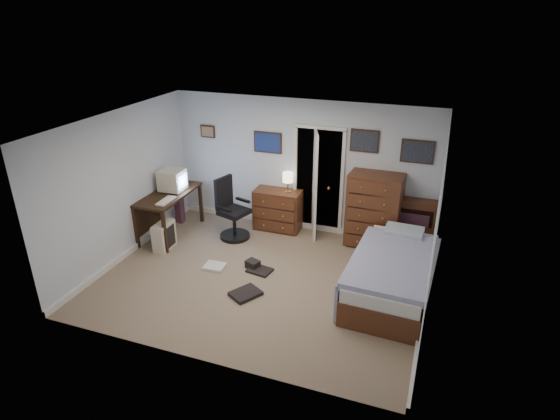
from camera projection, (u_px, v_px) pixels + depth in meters
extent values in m
cube|color=#85735C|center=(262.00, 279.00, 7.50)|extent=(5.00, 4.00, 0.02)
cube|color=black|center=(168.00, 194.00, 8.60)|extent=(0.70, 1.46, 0.04)
cube|color=black|center=(136.00, 228.00, 8.26)|extent=(0.06, 0.06, 0.79)
cube|color=black|center=(165.00, 233.00, 8.10)|extent=(0.06, 0.06, 0.79)
cube|color=black|center=(175.00, 200.00, 9.44)|extent=(0.06, 0.06, 0.79)
cube|color=black|center=(201.00, 203.00, 9.27)|extent=(0.06, 0.06, 0.79)
cube|color=black|center=(156.00, 210.00, 8.84)|extent=(0.07, 1.34, 0.56)
cube|color=beige|center=(172.00, 180.00, 8.62)|extent=(0.43, 0.41, 0.38)
cube|color=#8CB2F2|center=(183.00, 181.00, 8.56)|extent=(0.02, 0.31, 0.24)
cube|color=beige|center=(173.00, 190.00, 8.71)|extent=(0.28, 0.28, 0.02)
cube|color=beige|center=(166.00, 201.00, 8.23)|extent=(0.18, 0.45, 0.03)
cube|color=beige|center=(164.00, 236.00, 8.29)|extent=(0.23, 0.47, 0.50)
cube|color=black|center=(170.00, 237.00, 8.26)|extent=(0.01, 0.33, 0.39)
cylinder|color=black|center=(235.00, 236.00, 8.78)|extent=(0.69, 0.69, 0.06)
cylinder|color=black|center=(234.00, 224.00, 8.68)|extent=(0.08, 0.08, 0.43)
cube|color=black|center=(234.00, 212.00, 8.58)|extent=(0.59, 0.59, 0.09)
cube|color=black|center=(224.00, 192.00, 8.57)|extent=(0.19, 0.43, 0.59)
cube|color=black|center=(224.00, 209.00, 8.33)|extent=(0.32, 0.14, 0.04)
cube|color=black|center=(243.00, 200.00, 8.70)|extent=(0.32, 0.14, 0.04)
cube|color=maroon|center=(179.00, 206.00, 9.26)|extent=(0.15, 0.15, 0.71)
cube|color=#582D1B|center=(278.00, 210.00, 8.98)|extent=(0.90, 0.46, 0.79)
cylinder|color=gold|center=(288.00, 192.00, 8.75)|extent=(0.12, 0.12, 0.02)
cylinder|color=gold|center=(288.00, 186.00, 8.70)|extent=(0.02, 0.02, 0.24)
cylinder|color=beige|center=(288.00, 177.00, 8.63)|extent=(0.20, 0.20, 0.18)
cube|color=black|center=(323.00, 176.00, 8.95)|extent=(0.90, 0.60, 2.00)
cube|color=white|center=(295.00, 179.00, 8.81)|extent=(0.06, 0.05, 2.00)
cube|color=white|center=(342.00, 185.00, 8.53)|extent=(0.06, 0.05, 2.00)
cube|color=white|center=(320.00, 127.00, 8.26)|extent=(0.96, 0.05, 0.06)
cube|color=white|center=(314.00, 183.00, 8.59)|extent=(0.31, 0.77, 2.00)
sphere|color=gold|center=(329.00, 188.00, 8.37)|extent=(0.06, 0.06, 0.06)
cube|color=#582D1B|center=(374.00, 210.00, 8.27)|extent=(0.95, 0.60, 1.35)
cube|color=#582D1B|center=(404.00, 223.00, 8.30)|extent=(1.03, 0.27, 0.92)
cube|color=black|center=(405.00, 215.00, 8.17)|extent=(0.95, 0.12, 0.31)
cube|color=maroon|center=(405.00, 218.00, 8.18)|extent=(0.82, 0.14, 0.23)
cube|color=#582D1B|center=(392.00, 282.00, 7.03)|extent=(1.20, 2.23, 0.38)
cube|color=white|center=(394.00, 266.00, 6.91)|extent=(1.15, 2.19, 0.20)
cube|color=#515396|center=(393.00, 262.00, 6.77)|extent=(1.25, 1.91, 0.11)
cube|color=#515396|center=(353.00, 272.00, 7.10)|extent=(0.13, 1.86, 0.59)
cube|color=#6885A7|center=(404.00, 233.00, 7.54)|extent=(0.62, 0.44, 0.14)
cube|color=#331E11|center=(208.00, 131.00, 9.07)|extent=(0.30, 0.03, 0.24)
cube|color=#91674F|center=(207.00, 132.00, 9.06)|extent=(0.25, 0.01, 0.19)
cube|color=#331E11|center=(268.00, 142.00, 8.73)|extent=(0.55, 0.03, 0.40)
cube|color=navy|center=(267.00, 143.00, 8.71)|extent=(0.50, 0.01, 0.35)
cube|color=#331E11|center=(365.00, 141.00, 8.09)|extent=(0.50, 0.03, 0.40)
cube|color=black|center=(364.00, 141.00, 8.07)|extent=(0.45, 0.01, 0.35)
cube|color=#331E11|center=(417.00, 152.00, 7.85)|extent=(0.55, 0.03, 0.40)
cube|color=black|center=(417.00, 152.00, 7.83)|extent=(0.50, 0.01, 0.35)
cube|color=black|center=(260.00, 270.00, 7.67)|extent=(0.42, 0.35, 0.04)
cube|color=black|center=(253.00, 264.00, 7.76)|extent=(0.26, 0.23, 0.13)
cube|color=black|center=(246.00, 294.00, 7.04)|extent=(0.51, 0.54, 0.06)
cube|color=silver|center=(215.00, 266.00, 7.78)|extent=(0.35, 0.31, 0.05)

